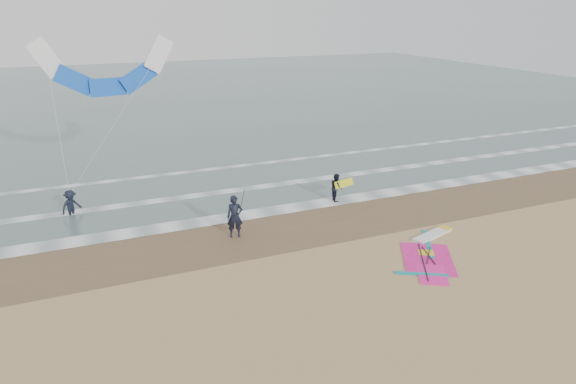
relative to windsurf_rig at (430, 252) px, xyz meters
name	(u,v)px	position (x,y,z in m)	size (l,w,h in m)	color
ground	(372,282)	(-3.63, -1.17, -0.03)	(120.00, 120.00, 0.00)	tan
sea_water	(160,95)	(-3.63, 46.83, -0.02)	(120.00, 80.00, 0.02)	#47605E
wet_sand_band	(307,224)	(-3.63, 4.83, -0.03)	(120.00, 5.00, 0.01)	brown
foam_waterline	(273,195)	(-3.63, 9.27, 0.00)	(120.00, 9.15, 0.02)	white
windsurf_rig	(430,252)	(0.00, 0.00, 0.00)	(4.91, 4.65, 0.12)	white
person_standing	(235,217)	(-7.23, 4.81, 0.96)	(0.72, 0.48, 1.99)	black
person_walking	(336,187)	(-0.79, 7.16, 0.73)	(0.74, 0.58, 1.53)	black
person_wading	(70,200)	(-14.10, 10.50, 0.81)	(1.09, 0.63, 1.68)	black
held_pole	(241,206)	(-6.93, 4.81, 1.43)	(0.17, 0.86, 1.82)	black
carried_kiteboard	(344,183)	(-0.39, 7.06, 0.94)	(1.30, 0.51, 0.39)	yellow
surf_kite	(106,72)	(-11.53, 12.55, 6.78)	(7.19, 2.27, 7.52)	white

